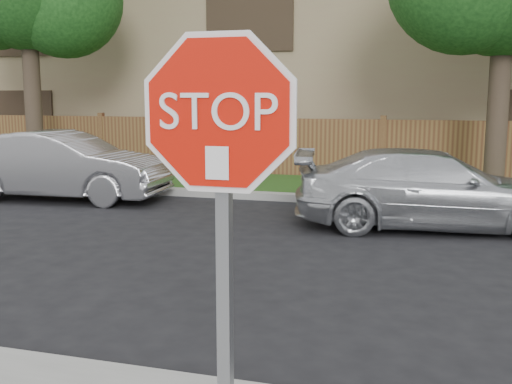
% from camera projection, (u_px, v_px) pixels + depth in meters
% --- Properties ---
extents(far_curb, '(70.00, 0.30, 0.15)m').
position_uv_depth(far_curb, '(369.00, 201.00, 12.21)').
color(far_curb, gray).
rests_on(far_curb, ground).
extents(grass_strip, '(70.00, 3.00, 0.12)m').
position_uv_depth(grass_strip, '(376.00, 190.00, 13.77)').
color(grass_strip, '#1E4714').
rests_on(grass_strip, ground).
extents(fence, '(70.00, 0.12, 1.60)m').
position_uv_depth(fence, '(382.00, 151.00, 15.17)').
color(fence, brown).
rests_on(fence, ground).
extents(apartment_building, '(35.20, 9.20, 7.20)m').
position_uv_depth(apartment_building, '(398.00, 55.00, 20.03)').
color(apartment_building, '#967D5D').
rests_on(apartment_building, ground).
extents(stop_sign, '(1.01, 0.13, 2.55)m').
position_uv_depth(stop_sign, '(221.00, 184.00, 2.73)').
color(stop_sign, gray).
rests_on(stop_sign, sidewalk_near).
extents(sedan_left, '(4.54, 1.86, 1.46)m').
position_uv_depth(sedan_left, '(63.00, 166.00, 12.69)').
color(sedan_left, '#9F9FA3').
rests_on(sedan_left, ground).
extents(sedan_right, '(4.80, 2.58, 1.32)m').
position_uv_depth(sedan_right, '(431.00, 189.00, 10.03)').
color(sedan_right, silver).
rests_on(sedan_right, ground).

